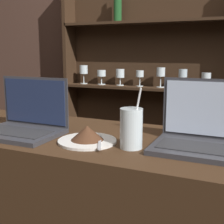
# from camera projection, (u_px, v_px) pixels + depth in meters

# --- Properties ---
(back_wall) EXTENTS (7.00, 0.06, 2.70)m
(back_wall) POSITION_uv_depth(u_px,v_px,m) (172.00, 52.00, 2.39)
(back_wall) COLOR #4C3328
(back_wall) RESTS_ON ground_plane
(back_shelf) EXTENTS (1.44, 0.18, 1.96)m
(back_shelf) POSITION_uv_depth(u_px,v_px,m) (152.00, 96.00, 2.44)
(back_shelf) COLOR #332114
(back_shelf) RESTS_ON ground_plane
(laptop_near) EXTENTS (0.34, 0.24, 0.23)m
(laptop_near) POSITION_uv_depth(u_px,v_px,m) (24.00, 122.00, 1.33)
(laptop_near) COLOR #333338
(laptop_near) RESTS_ON bar_counter
(laptop_far) EXTENTS (0.32, 0.25, 0.25)m
(laptop_far) POSITION_uv_depth(u_px,v_px,m) (201.00, 134.00, 1.12)
(laptop_far) COLOR #333338
(laptop_far) RESTS_ON bar_counter
(cake_plate) EXTENTS (0.23, 0.23, 0.07)m
(cake_plate) POSITION_uv_depth(u_px,v_px,m) (87.00, 136.00, 1.20)
(cake_plate) COLOR silver
(cake_plate) RESTS_ON bar_counter
(water_glass) EXTENTS (0.08, 0.08, 0.22)m
(water_glass) POSITION_uv_depth(u_px,v_px,m) (131.00, 128.00, 1.12)
(water_glass) COLOR silver
(water_glass) RESTS_ON bar_counter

